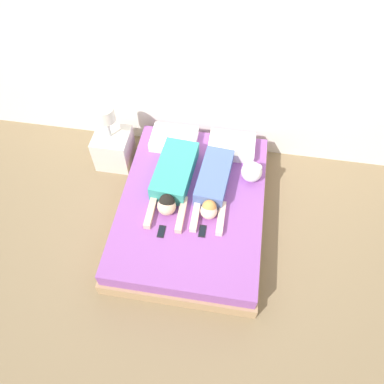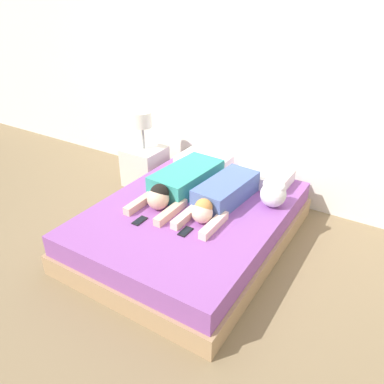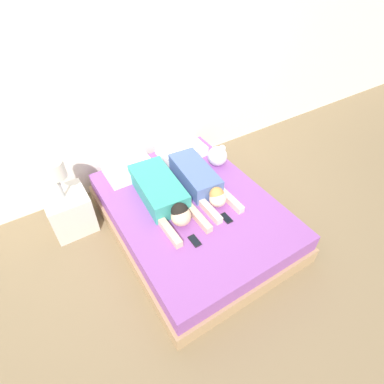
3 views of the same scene
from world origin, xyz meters
name	(u,v)px [view 3 (image 3 of 3)]	position (x,y,z in m)	size (l,w,h in m)	color
ground_plane	(192,226)	(0.00, 0.00, 0.00)	(12.00, 12.00, 0.00)	#7F6B4C
wall_back	(133,76)	(0.00, 1.20, 1.30)	(12.00, 0.06, 2.60)	white
bed	(192,215)	(0.00, 0.00, 0.19)	(1.60, 2.11, 0.38)	tan
pillow_head_left	(129,169)	(-0.35, 0.80, 0.44)	(0.54, 0.39, 0.12)	white
pillow_head_right	(181,150)	(0.35, 0.80, 0.44)	(0.54, 0.39, 0.12)	white
person_left	(163,194)	(-0.24, 0.19, 0.48)	(0.44, 1.12, 0.23)	teal
person_right	(200,180)	(0.20, 0.17, 0.47)	(0.37, 1.03, 0.21)	#4C66A5
cell_phone_left	(195,241)	(-0.25, -0.44, 0.38)	(0.07, 0.14, 0.01)	black
cell_phone_right	(226,218)	(0.17, -0.37, 0.38)	(0.07, 0.14, 0.01)	black
plush_toy	(217,156)	(0.61, 0.40, 0.50)	(0.23, 0.23, 0.24)	white
nightstand	(69,208)	(-1.11, 0.71, 0.28)	(0.43, 0.43, 0.89)	beige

